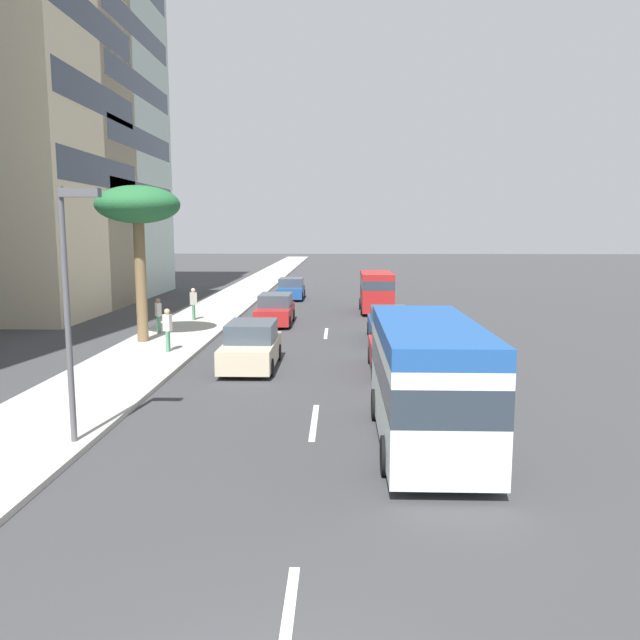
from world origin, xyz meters
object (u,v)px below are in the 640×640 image
van_fourth (376,290)px  palm_tree (138,209)px  car_fifth (389,325)px  pedestrian_near_lamp (158,314)px  car_sixth (275,310)px  pedestrian_by_tree (168,328)px  car_second (251,346)px  car_third (291,289)px  street_lamp (71,284)px  pedestrian_mid_block (193,302)px  car_seventh (397,351)px  minibus_lead (427,378)px

van_fourth → palm_tree: size_ratio=0.69×
car_fifth → pedestrian_near_lamp: bearing=85.5°
car_sixth → pedestrian_by_tree: bearing=-22.1°
palm_tree → car_second: bearing=-129.5°
pedestrian_by_tree → palm_tree: bearing=145.9°
car_third → pedestrian_by_tree: (-21.19, 3.44, 0.40)m
pedestrian_by_tree → street_lamp: 11.41m
car_third → street_lamp: size_ratio=0.70×
van_fourth → pedestrian_mid_block: (-4.74, 10.43, -0.29)m
car_seventh → pedestrian_mid_block: (11.86, 10.22, 0.36)m
car_seventh → pedestrian_by_tree: pedestrian_by_tree is taller
car_sixth → street_lamp: (-19.79, 2.65, 3.11)m
car_second → car_sixth: 10.95m
car_sixth → street_lamp: 20.21m
car_fifth → car_sixth: size_ratio=1.04×
van_fourth → palm_tree: 16.66m
car_fifth → car_seventh: size_ratio=1.10×
van_fourth → car_sixth: 7.78m
car_third → car_seventh: 24.62m
van_fourth → car_fifth: size_ratio=0.99×
pedestrian_near_lamp → street_lamp: street_lamp is taller
car_second → car_sixth: car_second is taller
minibus_lead → car_sixth: bearing=16.2°
pedestrian_near_lamp → street_lamp: size_ratio=0.29×
car_seventh → pedestrian_mid_block: bearing=40.8°
car_third → pedestrian_by_tree: pedestrian_by_tree is taller
car_third → pedestrian_mid_block: bearing=-20.4°
palm_tree → street_lamp: size_ratio=1.16×
car_second → car_third: 23.39m
pedestrian_near_lamp → pedestrian_by_tree: (-4.58, -1.71, 0.05)m
car_seventh → pedestrian_by_tree: 9.58m
van_fourth → pedestrian_by_tree: (-13.85, 9.37, -0.29)m
van_fourth → car_fifth: bearing=-180.0°
car_fifth → car_third: bearing=18.7°
car_third → van_fourth: 9.46m
car_third → pedestrian_by_tree: bearing=-9.2°
street_lamp → car_third: bearing=-4.5°
pedestrian_by_tree → minibus_lead: bearing=-30.2°
minibus_lead → car_sixth: minibus_lead is taller
minibus_lead → car_sixth: size_ratio=1.47×
van_fourth → car_seventh: bearing=179.3°
minibus_lead → van_fourth: (24.41, -0.21, -0.20)m
car_fifth → pedestrian_near_lamp: 11.12m
car_second → van_fourth: van_fourth is taller
car_fifth → palm_tree: (-1.34, 11.17, 5.30)m
car_second → street_lamp: street_lamp is taller
car_second → pedestrian_by_tree: size_ratio=2.51×
car_third → car_sixth: size_ratio=0.91×
pedestrian_by_tree → car_seventh: bearing=2.1°
car_sixth → palm_tree: size_ratio=0.66×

